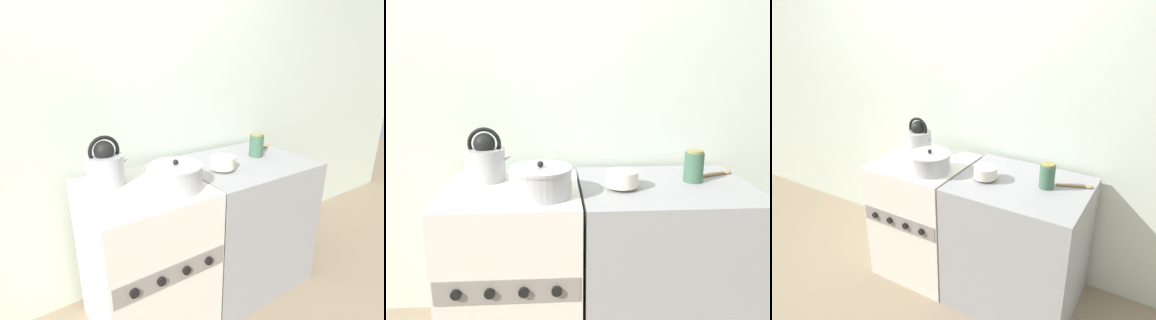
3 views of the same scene
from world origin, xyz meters
TOP-DOWN VIEW (x-y plane):
  - ground_plane at (0.00, 0.00)m, footprint 12.00×12.00m
  - wall_back at (0.00, 0.76)m, footprint 7.00×0.06m
  - stove at (-0.00, 0.32)m, footprint 0.64×0.66m
  - counter at (0.76, 0.35)m, footprint 0.85×0.69m
  - kettle at (-0.14, 0.46)m, footprint 0.24×0.20m
  - cooking_pot at (0.14, 0.20)m, footprint 0.28×0.28m
  - enamel_bowl at (0.52, 0.29)m, footprint 0.15×0.15m
  - storage_jar at (0.91, 0.38)m, footprint 0.10×0.10m
  - wooden_spoon at (1.08, 0.48)m, footprint 0.22×0.10m

SIDE VIEW (x-z plane):
  - ground_plane at x=0.00m, z-range 0.00..0.00m
  - counter at x=0.76m, z-range 0.00..0.91m
  - stove at x=0.00m, z-range 0.00..0.92m
  - wooden_spoon at x=1.08m, z-range 0.91..0.93m
  - enamel_bowl at x=0.52m, z-range 0.92..1.01m
  - cooking_pot at x=0.14m, z-range 0.91..1.06m
  - storage_jar at x=0.91m, z-range 0.91..1.08m
  - kettle at x=-0.14m, z-range 0.89..1.16m
  - wall_back at x=0.00m, z-range 0.00..2.50m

